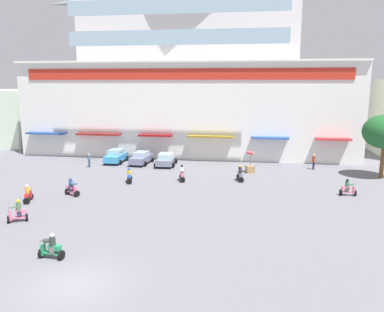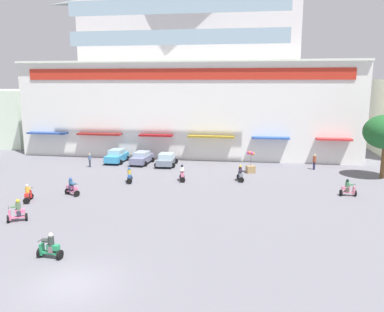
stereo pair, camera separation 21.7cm
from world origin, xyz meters
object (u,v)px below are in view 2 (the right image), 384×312
at_px(scooter_rider_7, 50,248).
at_px(balloon_vendor_cart, 251,163).
at_px(pedestrian_0, 90,159).
at_px(pedestrian_1, 314,161).
at_px(scooter_rider_6, 348,189).
at_px(scooter_rider_2, 28,194).
at_px(scooter_rider_0, 17,212).
at_px(scooter_rider_1, 182,174).
at_px(parked_car_1, 142,158).
at_px(scooter_rider_5, 129,176).
at_px(scooter_rider_4, 72,188).
at_px(scooter_rider_3, 240,174).
at_px(parked_car_0, 117,156).
at_px(parked_car_2, 166,159).

height_order(scooter_rider_7, balloon_vendor_cart, balloon_vendor_cart).
distance_m(pedestrian_0, pedestrian_1, 24.88).
bearing_deg(scooter_rider_6, scooter_rider_2, -167.70).
relative_size(scooter_rider_0, scooter_rider_1, 1.00).
xyz_separation_m(parked_car_1, scooter_rider_2, (-4.97, -15.36, -0.14)).
distance_m(scooter_rider_0, scooter_rider_5, 12.07).
height_order(scooter_rider_6, balloon_vendor_cart, balloon_vendor_cart).
xyz_separation_m(scooter_rider_4, pedestrian_0, (-3.02, 10.67, 0.26)).
bearing_deg(parked_car_1, scooter_rider_3, -27.71).
relative_size(scooter_rider_6, pedestrian_1, 0.86).
bearing_deg(parked_car_0, scooter_rider_4, -86.32).
xyz_separation_m(parked_car_2, scooter_rider_2, (-7.99, -14.89, -0.12)).
xyz_separation_m(scooter_rider_5, scooter_rider_7, (0.74, -16.14, -0.02)).
distance_m(parked_car_2, pedestrian_1, 16.40).
bearing_deg(parked_car_0, scooter_rider_0, -89.96).
bearing_deg(parked_car_0, scooter_rider_7, -78.36).
distance_m(scooter_rider_1, scooter_rider_4, 10.42).
distance_m(parked_car_2, scooter_rider_5, 8.07).
relative_size(scooter_rider_2, scooter_rider_6, 1.06).
bearing_deg(scooter_rider_3, pedestrian_1, 38.12).
bearing_deg(parked_car_1, scooter_rider_4, -99.99).
bearing_deg(parked_car_0, scooter_rider_1, -38.22).
bearing_deg(scooter_rider_3, parked_car_2, 146.78).
bearing_deg(scooter_rider_1, pedestrian_1, 27.59).
height_order(scooter_rider_4, pedestrian_0, pedestrian_0).
xyz_separation_m(scooter_rider_6, balloon_vendor_cart, (-8.14, 7.21, 0.42)).
bearing_deg(pedestrian_1, scooter_rider_4, -148.70).
distance_m(scooter_rider_7, pedestrian_1, 30.12).
bearing_deg(parked_car_0, balloon_vendor_cart, -10.35).
bearing_deg(scooter_rider_3, scooter_rider_6, -22.01).
height_order(parked_car_0, scooter_rider_0, scooter_rider_0).
relative_size(scooter_rider_3, scooter_rider_4, 1.00).
bearing_deg(parked_car_0, parked_car_2, -7.25).
bearing_deg(balloon_vendor_cart, pedestrian_1, 20.80).
relative_size(parked_car_1, parked_car_2, 1.04).
relative_size(scooter_rider_2, pedestrian_1, 0.91).
bearing_deg(scooter_rider_4, scooter_rider_2, -140.37).
bearing_deg(pedestrian_1, parked_car_1, -179.86).
xyz_separation_m(scooter_rider_5, pedestrian_1, (18.23, 8.38, 0.34)).
distance_m(scooter_rider_3, scooter_rider_7, 20.78).
relative_size(scooter_rider_1, scooter_rider_6, 1.09).
height_order(scooter_rider_2, scooter_rider_4, scooter_rider_4).
distance_m(scooter_rider_0, pedestrian_1, 29.93).
bearing_deg(parked_car_1, balloon_vendor_cart, -11.51).
xyz_separation_m(scooter_rider_0, scooter_rider_5, (4.35, 11.26, -0.04)).
bearing_deg(scooter_rider_3, scooter_rider_1, -171.25).
height_order(parked_car_2, scooter_rider_4, scooter_rider_4).
bearing_deg(scooter_rider_3, parked_car_0, 156.57).
xyz_separation_m(scooter_rider_0, scooter_rider_1, (9.20, 12.65, -0.00)).
bearing_deg(balloon_vendor_cart, scooter_rider_5, -153.06).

